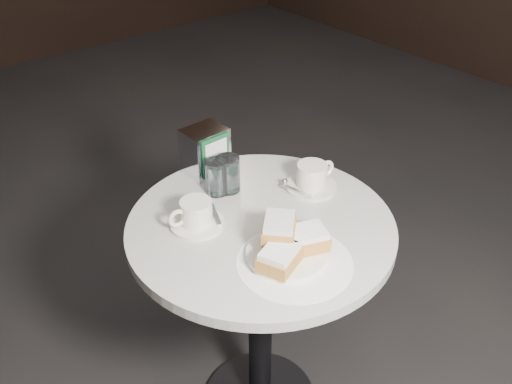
% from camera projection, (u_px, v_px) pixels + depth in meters
% --- Properties ---
extents(cafe_table, '(0.70, 0.70, 0.74)m').
position_uv_depth(cafe_table, '(261.00, 279.00, 1.59)').
color(cafe_table, black).
rests_on(cafe_table, ground).
extents(sugar_spill, '(0.35, 0.35, 0.00)m').
position_uv_depth(sugar_spill, '(294.00, 262.00, 1.35)').
color(sugar_spill, white).
rests_on(sugar_spill, cafe_table).
extents(beignet_plate, '(0.21, 0.21, 0.09)m').
position_uv_depth(beignet_plate, '(288.00, 246.00, 1.35)').
color(beignet_plate, white).
rests_on(beignet_plate, cafe_table).
extents(coffee_cup_left, '(0.16, 0.16, 0.07)m').
position_uv_depth(coffee_cup_left, '(196.00, 215.00, 1.45)').
color(coffee_cup_left, white).
rests_on(coffee_cup_left, cafe_table).
extents(coffee_cup_right, '(0.16, 0.15, 0.08)m').
position_uv_depth(coffee_cup_right, '(312.00, 178.00, 1.60)').
color(coffee_cup_right, silver).
rests_on(coffee_cup_right, cafe_table).
extents(water_glass_left, '(0.07, 0.07, 0.10)m').
position_uv_depth(water_glass_left, '(217.00, 177.00, 1.57)').
color(water_glass_left, white).
rests_on(water_glass_left, cafe_table).
extents(water_glass_right, '(0.09, 0.09, 0.10)m').
position_uv_depth(water_glass_right, '(228.00, 174.00, 1.58)').
color(water_glass_right, silver).
rests_on(water_glass_right, cafe_table).
extents(napkin_dispenser, '(0.12, 0.11, 0.14)m').
position_uv_depth(napkin_dispenser, '(205.00, 151.00, 1.65)').
color(napkin_dispenser, silver).
rests_on(napkin_dispenser, cafe_table).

